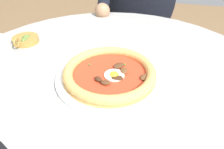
% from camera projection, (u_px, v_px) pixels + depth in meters
% --- Properties ---
extents(dining_table, '(1.01, 1.01, 0.74)m').
position_uv_depth(dining_table, '(111.00, 113.00, 0.73)').
color(dining_table, '#999993').
rests_on(dining_table, ground).
extents(pizza_on_plate, '(0.30, 0.30, 0.04)m').
position_uv_depth(pizza_on_plate, '(111.00, 74.00, 0.62)').
color(pizza_on_plate, white).
rests_on(pizza_on_plate, dining_table).
extents(olive_pan, '(0.12, 0.09, 0.04)m').
position_uv_depth(olive_pan, '(25.00, 40.00, 0.80)').
color(olive_pan, olive).
rests_on(olive_pan, dining_table).
extents(fork_utensil, '(0.18, 0.03, 0.00)m').
position_uv_depth(fork_utensil, '(116.00, 29.00, 0.90)').
color(fork_utensil, '#BCBCC1').
rests_on(fork_utensil, dining_table).
extents(diner_person, '(0.49, 0.40, 1.19)m').
position_uv_depth(diner_person, '(137.00, 30.00, 1.36)').
color(diner_person, '#282833').
rests_on(diner_person, ground).
extents(cafe_chair_diner, '(0.43, 0.42, 0.92)m').
position_uv_depth(cafe_chair_diner, '(140.00, 19.00, 1.47)').
color(cafe_chair_diner, beige).
rests_on(cafe_chair_diner, ground).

